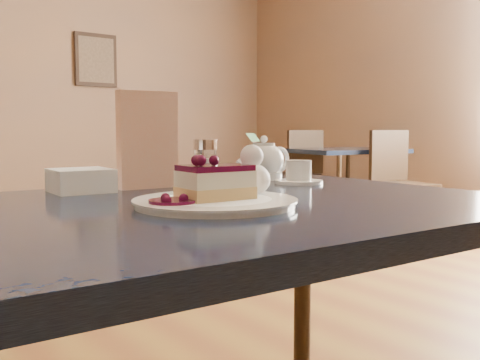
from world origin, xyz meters
TOP-DOWN VIEW (x-y plane):
  - main_table at (0.08, 0.30)m, footprint 1.21×0.84m
  - dessert_plate at (0.07, 0.25)m, footprint 0.27×0.27m
  - cheesecake_slice at (0.07, 0.25)m, footprint 0.12×0.09m
  - whipped_cream at (0.16, 0.25)m, footprint 0.07×0.07m
  - berry_sauce at (-0.01, 0.25)m, footprint 0.08×0.08m
  - tea_set at (0.46, 0.56)m, footprint 0.16×0.25m
  - menu_card at (0.12, 0.57)m, footprint 0.14×0.04m
  - sugar_shaker at (0.28, 0.59)m, footprint 0.06×0.06m
  - napkin_stack at (-0.03, 0.59)m, footprint 0.12×0.12m
  - bg_table_far_right at (3.20, 2.76)m, footprint 1.05×1.70m

SIDE VIEW (x-z plane):
  - bg_table_far_right at x=3.20m, z-range -0.50..0.63m
  - main_table at x=0.08m, z-range 0.29..1.02m
  - dessert_plate at x=0.07m, z-range 0.73..0.74m
  - berry_sauce at x=-0.01m, z-range 0.74..0.75m
  - napkin_stack at x=-0.03m, z-range 0.73..0.78m
  - cheesecake_slice at x=0.07m, z-range 0.74..0.80m
  - whipped_cream at x=0.16m, z-range 0.74..0.80m
  - tea_set at x=0.46m, z-range 0.72..0.83m
  - sugar_shaker at x=0.28m, z-range 0.73..0.84m
  - menu_card at x=0.12m, z-range 0.73..0.95m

